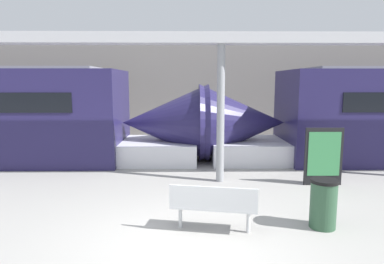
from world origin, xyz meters
TOP-DOWN VIEW (x-y plane):
  - ground_plane at (0.00, 0.00)m, footprint 60.00×60.00m
  - station_wall at (0.00, 10.90)m, footprint 56.00×0.20m
  - bench_near at (0.64, 0.43)m, footprint 1.62×0.72m
  - trash_bin at (2.70, 0.60)m, footprint 0.50×0.50m
  - poster_board at (3.74, 3.26)m, footprint 0.99×0.07m
  - support_column_near at (1.06, 3.65)m, footprint 0.21×0.21m
  - canopy_beam at (1.06, 3.65)m, footprint 28.00×0.60m

SIDE VIEW (x-z plane):
  - ground_plane at x=0.00m, z-range 0.00..0.00m
  - trash_bin at x=2.70m, z-range 0.00..0.93m
  - bench_near at x=0.64m, z-range 0.09..0.97m
  - poster_board at x=3.74m, z-range 0.01..1.54m
  - support_column_near at x=1.06m, z-range 0.00..3.68m
  - station_wall at x=0.00m, z-range 0.00..5.00m
  - canopy_beam at x=1.06m, z-range 3.68..3.96m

